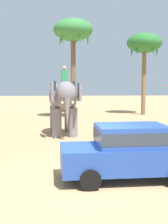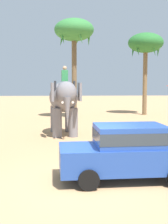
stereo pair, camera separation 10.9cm
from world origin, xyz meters
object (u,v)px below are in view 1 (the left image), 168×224
(car_sedan_foreground, at_px, (129,150))
(palm_tree_near_hut, at_px, (73,33))
(elephant_with_mahout, at_px, (63,100))
(palm_tree_behind_elephant, at_px, (144,45))

(car_sedan_foreground, bearing_deg, palm_tree_near_hut, 94.01)
(elephant_with_mahout, relative_size, palm_tree_behind_elephant, 0.53)
(car_sedan_foreground, distance_m, palm_tree_near_hut, 17.27)
(palm_tree_behind_elephant, bearing_deg, elephant_with_mahout, -125.10)
(car_sedan_foreground, height_order, elephant_with_mahout, elephant_with_mahout)
(elephant_with_mahout, relative_size, palm_tree_near_hut, 0.49)
(elephant_with_mahout, distance_m, palm_tree_near_hut, 9.40)
(palm_tree_behind_elephant, relative_size, palm_tree_near_hut, 0.92)
(palm_tree_behind_elephant, height_order, palm_tree_near_hut, palm_tree_near_hut)
(elephant_with_mahout, height_order, palm_tree_behind_elephant, palm_tree_behind_elephant)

